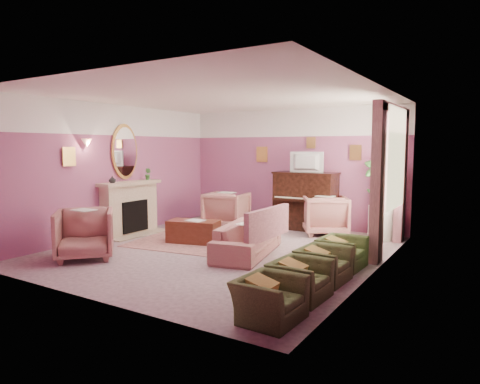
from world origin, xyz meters
The scene contains 48 objects.
floor centered at (0.00, 0.00, 0.00)m, with size 5.50×6.00×0.01m, color gray.
ceiling centered at (0.00, 0.00, 2.80)m, with size 5.50×6.00×0.01m, color white.
wall_back centered at (0.00, 3.00, 1.40)m, with size 5.50×0.02×2.80m, color #82497B.
wall_front centered at (0.00, -3.00, 1.40)m, with size 5.50×0.02×2.80m, color #82497B.
wall_left centered at (-2.75, 0.00, 1.40)m, with size 0.02×6.00×2.80m, color #82497B.
wall_right centered at (2.75, 0.00, 1.40)m, with size 0.02×6.00×2.80m, color #82497B.
picture_rail_band centered at (0.00, 2.99, 2.47)m, with size 5.50×0.01×0.65m, color white.
stripe_panel centered at (2.73, 1.30, 1.07)m, with size 0.01×3.00×2.15m, color #98A484.
fireplace_surround centered at (-2.59, 0.20, 0.55)m, with size 0.30×1.40×1.10m, color #C4AA8A.
fireplace_inset centered at (-2.49, 0.20, 0.40)m, with size 0.18×0.72×0.68m, color black.
fire_ember centered at (-2.45, 0.20, 0.22)m, with size 0.06×0.54×0.10m, color orange.
mantel_shelf centered at (-2.56, 0.20, 1.12)m, with size 0.40×1.55×0.07m, color #C4AA8A.
hearth centered at (-2.39, 0.20, 0.01)m, with size 0.55×1.50×0.02m, color #C4AA8A.
mirror_frame centered at (-2.70, 0.20, 1.80)m, with size 0.04×0.72×1.20m, color gold.
mirror_glass centered at (-2.67, 0.20, 1.80)m, with size 0.01×0.60×1.06m, color white.
sconce_shade centered at (-2.62, -0.85, 1.98)m, with size 0.20×0.20×0.16m, color #FFB287.
piano centered at (0.50, 2.68, 0.65)m, with size 1.40×0.60×1.30m, color black.
piano_keyshelf centered at (0.50, 2.33, 0.72)m, with size 1.30×0.12×0.06m, color black.
piano_keys centered at (0.50, 2.33, 0.76)m, with size 1.20×0.08×0.02m, color white.
piano_top centered at (0.50, 2.68, 1.31)m, with size 1.45×0.65×0.04m, color black.
television centered at (0.50, 2.63, 1.60)m, with size 0.80×0.12×0.48m, color black.
print_back_left centered at (-0.80, 2.96, 1.72)m, with size 0.30×0.03×0.38m, color gold.
print_back_right centered at (1.55, 2.96, 1.78)m, with size 0.26×0.03×0.34m, color gold.
print_back_mid centered at (0.50, 2.96, 2.00)m, with size 0.22×0.03×0.26m, color gold.
print_left_wall centered at (-2.71, -1.20, 1.72)m, with size 0.03×0.28×0.36m, color gold.
window_blind centered at (2.70, 1.55, 1.70)m, with size 0.03×1.40×1.80m, color beige.
curtain_left centered at (2.62, 0.63, 1.30)m, with size 0.16×0.34×2.60m, color #9C5C67.
curtain_right centered at (2.62, 2.47, 1.30)m, with size 0.16×0.34×2.60m, color #9C5C67.
pelmet centered at (2.62, 1.55, 2.56)m, with size 0.16×2.20×0.16m, color #9C5C67.
mantel_plant centered at (-2.55, 0.75, 1.29)m, with size 0.16×0.16×0.28m, color #35742E.
mantel_vase centered at (-2.55, -0.30, 1.23)m, with size 0.16×0.16×0.16m, color white.
area_rug centered at (-0.77, 0.23, 0.01)m, with size 2.50×1.80×0.01m, color #A06661.
coffee_table centered at (-0.84, 0.21, 0.23)m, with size 1.00×0.50×0.45m, color #542516.
table_paper centered at (-0.79, 0.21, 0.46)m, with size 0.35×0.28×0.01m, color silver.
sofa centered at (0.57, -0.04, 0.39)m, with size 0.64×1.91×0.77m, color #A96C63.
sofa_throw centered at (0.97, -0.04, 0.60)m, with size 0.10×1.45×0.53m, color #9C5C67.
floral_armchair_left centered at (-1.15, 1.89, 0.47)m, with size 0.91×0.91×0.94m, color #A96C63.
floral_armchair_right centered at (1.09, 2.37, 0.47)m, with size 0.91×0.91×0.94m, color #A96C63.
floral_armchair_front centered at (-1.67, -1.73, 0.47)m, with size 0.91×0.91×0.94m, color #A96C63.
olive_chair_a centered at (2.24, -2.40, 0.32)m, with size 0.52×0.74×0.64m, color #46582A.
olive_chair_b centered at (2.24, -1.58, 0.32)m, with size 0.52×0.74×0.64m, color #46582A.
olive_chair_c centered at (2.24, -0.76, 0.32)m, with size 0.52×0.74×0.64m, color #46582A.
olive_chair_d centered at (2.24, 0.06, 0.32)m, with size 0.52×0.74×0.64m, color #46582A.
side_table centered at (2.26, 2.50, 0.35)m, with size 0.52×0.52×0.70m, color silver.
side_plant_big centered at (2.26, 2.50, 0.87)m, with size 0.30×0.30×0.34m, color #35742E.
side_plant_small centered at (2.38, 2.40, 0.84)m, with size 0.16×0.16×0.28m, color #35742E.
palm_pot centered at (2.20, 2.61, 0.17)m, with size 0.34×0.34×0.34m, color #985E44.
palm_plant centered at (2.20, 2.61, 1.06)m, with size 0.76×0.76×1.44m, color #35742E.
Camera 1 is at (4.34, -6.43, 1.90)m, focal length 32.00 mm.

